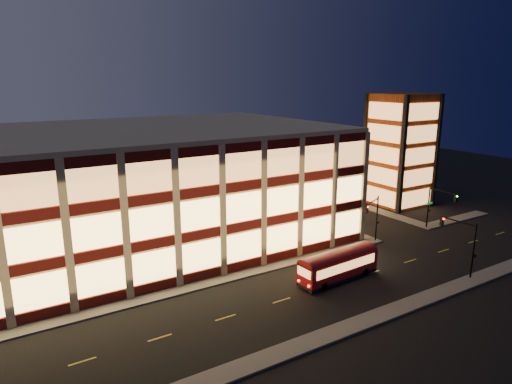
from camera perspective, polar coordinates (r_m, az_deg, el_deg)
ground at (r=46.98m, az=-5.18°, el=-11.67°), size 200.00×200.00×0.00m
sidewalk_office_south at (r=46.66m, az=-9.11°, el=-11.89°), size 54.00×2.00×0.15m
sidewalk_office_east at (r=71.95m, az=5.06°, el=-2.36°), size 2.00×30.00×0.15m
sidewalk_tower_south at (r=73.38m, az=23.51°, el=-3.18°), size 14.00×2.00×0.15m
sidewalk_tower_west at (r=78.85m, az=11.46°, el=-1.13°), size 2.00×30.00×0.15m
sidewalk_near at (r=37.24m, az=4.45°, el=-18.98°), size 100.00×2.00×0.15m
office_building at (r=58.59m, az=-15.44°, el=0.62°), size 50.45×30.45×14.50m
stair_tower at (r=77.91m, az=17.54°, el=5.02°), size 8.60×8.60×18.00m
traffic_signal_far at (r=58.33m, az=14.46°, el=-2.56°), size 3.79×1.87×6.00m
traffic_signal_right at (r=66.27m, az=21.78°, el=-1.16°), size 1.20×4.37×6.00m
traffic_signal_near at (r=52.69m, az=24.32°, el=-5.17°), size 0.32×4.45×6.00m
trolley_bus at (r=48.34m, az=10.26°, el=-8.80°), size 9.49×2.96×3.17m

